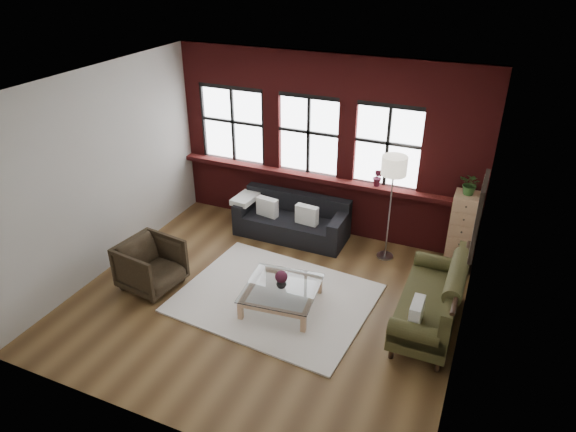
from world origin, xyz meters
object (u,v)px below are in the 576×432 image
at_px(drawer_chest, 462,232).
at_px(floor_lamp, 390,205).
at_px(dark_sofa, 291,218).
at_px(armchair, 151,265).
at_px(coffee_table, 281,297).
at_px(vase, 281,283).
at_px(vintage_settee, 430,295).

bearing_deg(drawer_chest, floor_lamp, -171.89).
bearing_deg(dark_sofa, floor_lamp, -0.48).
relative_size(armchair, coffee_table, 0.81).
height_order(vase, drawer_chest, drawer_chest).
distance_m(vase, drawer_chest, 3.07).
bearing_deg(dark_sofa, drawer_chest, 2.96).
distance_m(vintage_settee, coffee_table, 2.09).
height_order(armchair, coffee_table, armchair).
relative_size(armchair, vase, 5.54).
xyz_separation_m(armchair, floor_lamp, (3.11, 2.27, 0.60)).
relative_size(vase, floor_lamp, 0.08).
relative_size(coffee_table, floor_lamp, 0.53).
xyz_separation_m(dark_sofa, vase, (0.68, -1.96, 0.05)).
xyz_separation_m(armchair, drawer_chest, (4.26, 2.43, 0.28)).
bearing_deg(floor_lamp, drawer_chest, 8.11).
bearing_deg(coffee_table, dark_sofa, 109.07).
distance_m(vintage_settee, floor_lamp, 1.86).
bearing_deg(dark_sofa, vase, -70.93).
distance_m(dark_sofa, drawer_chest, 2.92).
bearing_deg(armchair, coffee_table, -73.46).
height_order(vase, floor_lamp, floor_lamp).
distance_m(vintage_settee, vase, 2.06).
bearing_deg(vintage_settee, floor_lamp, 122.02).
distance_m(armchair, drawer_chest, 4.92).
bearing_deg(vintage_settee, coffee_table, -168.16).
bearing_deg(vase, vintage_settee, 11.84).
distance_m(drawer_chest, floor_lamp, 1.21).
xyz_separation_m(vintage_settee, drawer_chest, (0.20, 1.69, 0.15)).
xyz_separation_m(drawer_chest, floor_lamp, (-1.15, -0.16, 0.32)).
bearing_deg(coffee_table, armchair, -171.03).
distance_m(vintage_settee, armchair, 4.13).
relative_size(vase, drawer_chest, 0.11).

